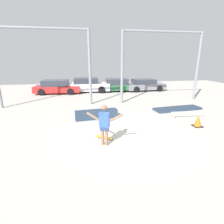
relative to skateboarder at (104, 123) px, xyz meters
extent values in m
plane|color=#B2ADA3|center=(1.08, 0.85, -0.93)|extent=(36.00, 36.00, 0.00)
cylinder|color=#8C664C|center=(-0.08, 0.03, -0.54)|extent=(0.12, 0.12, 0.78)
cylinder|color=#8C664C|center=(0.08, -0.03, -0.54)|extent=(0.12, 0.12, 0.78)
cube|color=navy|center=(0.00, 0.00, -0.21)|extent=(0.37, 0.29, 0.17)
cube|color=#3359B2|center=(0.00, 0.00, 0.13)|extent=(0.42, 0.32, 0.56)
sphere|color=#8C664C|center=(0.00, 0.00, 0.62)|extent=(0.22, 0.22, 0.22)
cylinder|color=#8C664C|center=(-0.43, 0.17, 0.24)|extent=(0.49, 0.26, 0.34)
cylinder|color=#8C664C|center=(0.43, -0.17, 0.24)|extent=(0.49, 0.26, 0.34)
cube|color=gold|center=(0.05, 0.57, -0.86)|extent=(0.78, 0.61, 0.01)
cylinder|color=silver|center=(0.34, 0.51, -0.90)|extent=(0.06, 0.06, 0.05)
cylinder|color=silver|center=(0.22, 0.33, -0.90)|extent=(0.06, 0.06, 0.05)
cylinder|color=silver|center=(-0.11, 0.81, -0.90)|extent=(0.06, 0.06, 0.05)
cylinder|color=silver|center=(-0.23, 0.63, -0.90)|extent=(0.06, 0.06, 0.05)
cube|color=#28384C|center=(-0.01, 3.27, -0.68)|extent=(2.43, 0.77, 0.49)
cube|color=#28384C|center=(5.51, 4.10, -0.86)|extent=(3.34, 1.28, 0.14)
cylinder|color=#B7BABF|center=(5.15, 2.33, -0.53)|extent=(2.04, 0.23, 0.06)
cylinder|color=#B7BABF|center=(4.31, 2.40, -0.73)|extent=(0.07, 0.07, 0.40)
cylinder|color=#B7BABF|center=(5.98, 2.26, -0.73)|extent=(0.07, 0.07, 0.40)
cylinder|color=gray|center=(-0.10, 6.73, 1.70)|extent=(0.20, 0.20, 5.27)
cylinder|color=gray|center=(-3.20, 6.73, 4.26)|extent=(6.20, 0.16, 0.16)
cylinder|color=gray|center=(2.27, 6.73, 1.70)|extent=(0.20, 0.20, 5.27)
cylinder|color=gray|center=(8.47, 6.73, 1.70)|extent=(0.20, 0.20, 5.27)
cylinder|color=gray|center=(5.37, 6.73, 4.26)|extent=(6.20, 0.16, 0.16)
cube|color=red|center=(-3.06, 11.54, -0.46)|extent=(4.43, 2.08, 0.59)
cube|color=#2D333D|center=(-3.23, 11.55, 0.11)|extent=(2.49, 1.80, 0.55)
cylinder|color=black|center=(-1.66, 12.29, -0.62)|extent=(0.63, 0.27, 0.62)
cylinder|color=black|center=(-1.79, 10.58, -0.62)|extent=(0.63, 0.27, 0.62)
cylinder|color=black|center=(-4.33, 12.49, -0.62)|extent=(0.63, 0.27, 0.62)
cylinder|color=black|center=(-4.46, 10.78, -0.62)|extent=(0.63, 0.27, 0.62)
cube|color=white|center=(-0.06, 11.76, -0.38)|extent=(4.38, 1.87, 0.72)
cube|color=#2D333D|center=(-0.24, 11.76, 0.25)|extent=(2.44, 1.64, 0.54)
cylinder|color=black|center=(1.31, 12.49, -0.58)|extent=(0.70, 0.25, 0.69)
cylinder|color=black|center=(1.23, 10.88, -0.58)|extent=(0.70, 0.25, 0.69)
cylinder|color=black|center=(-1.36, 12.63, -0.58)|extent=(0.70, 0.25, 0.69)
cylinder|color=black|center=(-1.44, 11.02, -0.58)|extent=(0.70, 0.25, 0.69)
cube|color=#28603D|center=(3.07, 11.74, -0.47)|extent=(4.13, 1.84, 0.55)
cube|color=#2D333D|center=(2.91, 11.75, 0.09)|extent=(2.29, 1.64, 0.57)
cylinder|color=black|center=(4.36, 12.53, -0.61)|extent=(0.65, 0.24, 0.65)
cylinder|color=black|center=(4.30, 10.87, -0.61)|extent=(0.65, 0.24, 0.65)
cylinder|color=black|center=(1.84, 12.62, -0.61)|extent=(0.65, 0.24, 0.65)
cylinder|color=black|center=(1.78, 10.96, -0.61)|extent=(0.65, 0.24, 0.65)
cube|color=slate|center=(5.99, 11.63, -0.47)|extent=(4.18, 2.01, 0.58)
cube|color=#2D333D|center=(5.83, 11.62, 0.06)|extent=(2.33, 1.78, 0.47)
cylinder|color=black|center=(7.23, 12.57, -0.63)|extent=(0.61, 0.25, 0.60)
cylinder|color=black|center=(7.30, 10.79, -0.63)|extent=(0.61, 0.25, 0.60)
cylinder|color=black|center=(4.68, 12.46, -0.63)|extent=(0.61, 0.25, 0.60)
cylinder|color=black|center=(4.76, 10.68, -0.63)|extent=(0.61, 0.25, 0.60)
cube|color=black|center=(4.90, 1.13, -0.91)|extent=(0.44, 0.44, 0.03)
cone|color=orange|center=(4.90, 1.13, -0.61)|extent=(0.35, 0.35, 0.57)
camera|label=1|loc=(-0.83, -6.22, 2.35)|focal=28.00mm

